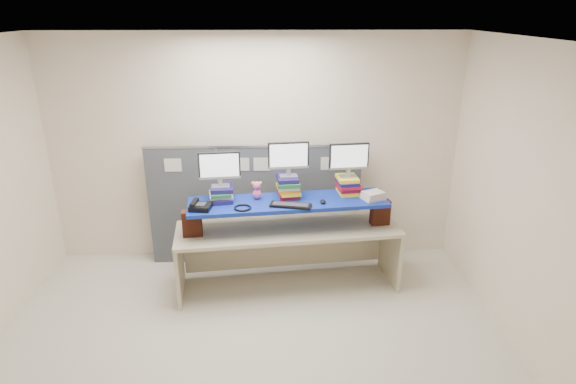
{
  "coord_description": "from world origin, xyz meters",
  "views": [
    {
      "loc": [
        0.23,
        -3.69,
        3.03
      ],
      "look_at": [
        0.39,
        1.15,
        1.17
      ],
      "focal_mm": 30.0,
      "sensor_mm": 36.0,
      "label": 1
    }
  ],
  "objects_px": {
    "keyboard": "(291,205)",
    "blue_board": "(288,202)",
    "desk": "(288,240)",
    "monitor_right": "(349,158)",
    "desk_phone": "(200,206)",
    "monitor_left": "(220,167)",
    "monitor_center": "(288,157)"
  },
  "relations": [
    {
      "from": "desk",
      "to": "desk_phone",
      "type": "distance_m",
      "value": 1.08
    },
    {
      "from": "desk",
      "to": "keyboard",
      "type": "xyz_separation_m",
      "value": [
        0.02,
        -0.16,
        0.49
      ]
    },
    {
      "from": "blue_board",
      "to": "desk_phone",
      "type": "height_order",
      "value": "desk_phone"
    },
    {
      "from": "blue_board",
      "to": "monitor_left",
      "type": "relative_size",
      "value": 4.86
    },
    {
      "from": "keyboard",
      "to": "monitor_left",
      "type": "bearing_deg",
      "value": 177.54
    },
    {
      "from": "monitor_center",
      "to": "desk_phone",
      "type": "relative_size",
      "value": 1.87
    },
    {
      "from": "monitor_center",
      "to": "keyboard",
      "type": "height_order",
      "value": "monitor_center"
    },
    {
      "from": "desk",
      "to": "monitor_right",
      "type": "relative_size",
      "value": 5.71
    },
    {
      "from": "blue_board",
      "to": "monitor_center",
      "type": "height_order",
      "value": "monitor_center"
    },
    {
      "from": "blue_board",
      "to": "monitor_right",
      "type": "bearing_deg",
      "value": 9.68
    },
    {
      "from": "desk",
      "to": "monitor_center",
      "type": "relative_size",
      "value": 5.71
    },
    {
      "from": "monitor_left",
      "to": "monitor_center",
      "type": "relative_size",
      "value": 1.0
    },
    {
      "from": "blue_board",
      "to": "desk",
      "type": "bearing_deg",
      "value": -6.32
    },
    {
      "from": "monitor_right",
      "to": "desk_phone",
      "type": "height_order",
      "value": "monitor_right"
    },
    {
      "from": "monitor_left",
      "to": "desk_phone",
      "type": "distance_m",
      "value": 0.47
    },
    {
      "from": "desk",
      "to": "keyboard",
      "type": "relative_size",
      "value": 5.57
    },
    {
      "from": "desk",
      "to": "blue_board",
      "type": "bearing_deg",
      "value": 173.68
    },
    {
      "from": "monitor_center",
      "to": "monitor_right",
      "type": "relative_size",
      "value": 1.0
    },
    {
      "from": "desk",
      "to": "blue_board",
      "type": "height_order",
      "value": "blue_board"
    },
    {
      "from": "keyboard",
      "to": "desk_phone",
      "type": "height_order",
      "value": "desk_phone"
    },
    {
      "from": "monitor_right",
      "to": "monitor_center",
      "type": "bearing_deg",
      "value": 180.0
    },
    {
      "from": "blue_board",
      "to": "desk_phone",
      "type": "relative_size",
      "value": 9.07
    },
    {
      "from": "desk",
      "to": "blue_board",
      "type": "xyz_separation_m",
      "value": [
        -0.0,
        0.0,
        0.45
      ]
    },
    {
      "from": "desk",
      "to": "blue_board",
      "type": "distance_m",
      "value": 0.45
    },
    {
      "from": "keyboard",
      "to": "blue_board",
      "type": "bearing_deg",
      "value": 110.45
    },
    {
      "from": "monitor_center",
      "to": "monitor_right",
      "type": "height_order",
      "value": "monitor_center"
    },
    {
      "from": "blue_board",
      "to": "monitor_center",
      "type": "xyz_separation_m",
      "value": [
        0.01,
        0.12,
        0.48
      ]
    },
    {
      "from": "monitor_right",
      "to": "desk",
      "type": "bearing_deg",
      "value": -170.32
    },
    {
      "from": "monitor_left",
      "to": "desk",
      "type": "bearing_deg",
      "value": -9.35
    },
    {
      "from": "monitor_center",
      "to": "desk_phone",
      "type": "height_order",
      "value": "monitor_center"
    },
    {
      "from": "monitor_left",
      "to": "monitor_right",
      "type": "distance_m",
      "value": 1.41
    },
    {
      "from": "monitor_right",
      "to": "keyboard",
      "type": "xyz_separation_m",
      "value": [
        -0.65,
        -0.36,
        -0.4
      ]
    }
  ]
}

